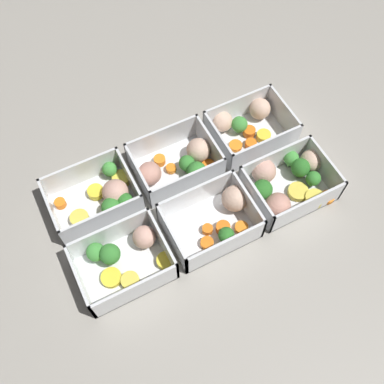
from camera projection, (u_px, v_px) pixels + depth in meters
The scene contains 7 objects.
ground_plane at pixel (192, 197), 0.88m from camera, with size 4.00×4.00×0.00m, color gray.
container_near_left at pixel (124, 258), 0.79m from camera, with size 0.17×0.12×0.06m.
container_near_center at pixel (219, 217), 0.83m from camera, with size 0.18×0.12×0.06m.
container_near_right at pixel (287, 182), 0.86m from camera, with size 0.17×0.14×0.06m.
container_far_left at pixel (103, 196), 0.85m from camera, with size 0.17×0.12×0.06m.
container_far_center at pixel (179, 163), 0.88m from camera, with size 0.17×0.12×0.06m.
container_far_right at pixel (247, 126), 0.93m from camera, with size 0.16×0.14×0.06m.
Camera 1 is at (-0.19, -0.37, 0.77)m, focal length 42.00 mm.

